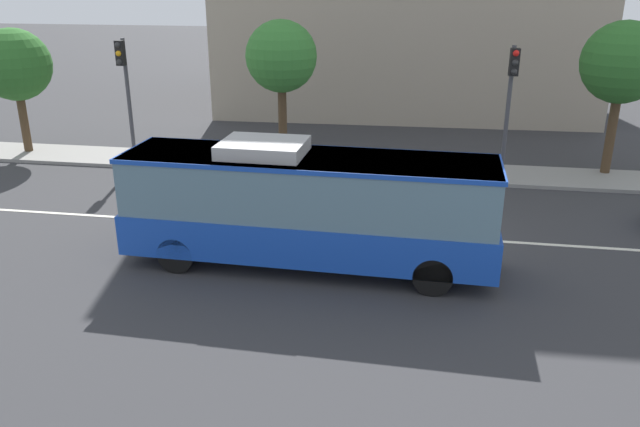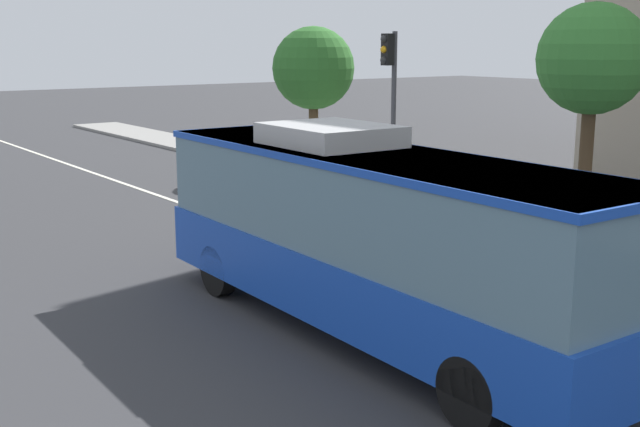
{
  "view_description": "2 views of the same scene",
  "coord_description": "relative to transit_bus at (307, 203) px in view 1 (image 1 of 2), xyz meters",
  "views": [
    {
      "loc": [
        -0.3,
        -18.2,
        7.54
      ],
      "look_at": [
        -3.02,
        -2.02,
        1.34
      ],
      "focal_mm": 35.56,
      "sensor_mm": 36.0,
      "label": 1
    },
    {
      "loc": [
        6.51,
        -10.84,
        4.83
      ],
      "look_at": [
        -5.02,
        -2.31,
        1.76
      ],
      "focal_mm": 44.68,
      "sensor_mm": 36.0,
      "label": 2
    }
  ],
  "objects": [
    {
      "name": "ground_plane",
      "position": [
        3.28,
        2.54,
        -1.81
      ],
      "size": [
        160.0,
        160.0,
        0.0
      ],
      "primitive_type": "plane",
      "color": "#333335"
    },
    {
      "name": "traffic_light_near_corner",
      "position": [
        5.95,
        8.04,
        1.75
      ],
      "size": [
        0.34,
        0.62,
        5.2
      ],
      "rotation": [
        0.0,
        0.0,
        -1.51
      ],
      "color": "#47474C",
      "rests_on": "ground_plane"
    },
    {
      "name": "lane_centre_line",
      "position": [
        3.28,
        2.54,
        -1.8
      ],
      "size": [
        76.0,
        0.16,
        0.01
      ],
      "primitive_type": "cube",
      "color": "silver",
      "rests_on": "ground_plane"
    },
    {
      "name": "street_tree_kerbside_left",
      "position": [
        10.18,
        10.15,
        2.6
      ],
      "size": [
        3.09,
        3.09,
        6.0
      ],
      "color": "#4C3823",
      "rests_on": "ground_plane"
    },
    {
      "name": "traffic_light_far_corner",
      "position": [
        -8.99,
        8.3,
        1.75
      ],
      "size": [
        0.33,
        0.62,
        5.2
      ],
      "rotation": [
        0.0,
        0.0,
        -1.61
      ],
      "color": "#47474C",
      "rests_on": "ground_plane"
    },
    {
      "name": "street_tree_kerbside_centre",
      "position": [
        -2.92,
        9.92,
        2.59
      ],
      "size": [
        2.91,
        2.91,
        5.9
      ],
      "color": "#4C3823",
      "rests_on": "ground_plane"
    },
    {
      "name": "street_tree_kerbside_right",
      "position": [
        -14.48,
        9.34,
        2.1
      ],
      "size": [
        3.06,
        3.06,
        5.47
      ],
      "color": "#4C3823",
      "rests_on": "ground_plane"
    },
    {
      "name": "transit_bus",
      "position": [
        0.0,
        0.0,
        0.0
      ],
      "size": [
        10.06,
        2.76,
        3.46
      ],
      "rotation": [
        0.0,
        0.0,
        -0.03
      ],
      "color": "#1947B7",
      "rests_on": "ground_plane"
    },
    {
      "name": "sidewalk_kerb",
      "position": [
        3.28,
        9.25,
        -1.74
      ],
      "size": [
        80.0,
        2.67,
        0.14
      ],
      "primitive_type": "cube",
      "color": "gray",
      "rests_on": "ground_plane"
    }
  ]
}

